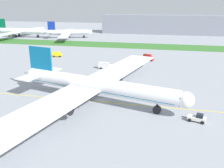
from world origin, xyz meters
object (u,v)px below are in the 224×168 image
(pushback_tug, at_px, (197,118))
(ground_crew_marshaller_front, at_px, (90,96))
(ground_crew_wingwalker_port, at_px, (88,89))
(airliner_foreground, at_px, (93,85))
(parked_airliner_far_centre, at_px, (68,32))
(service_truck_fuel_bowser, at_px, (105,65))
(service_truck_catering_van, at_px, (148,57))
(service_truck_baggage_loader, at_px, (57,54))
(parked_airliner_far_left, at_px, (20,31))

(pushback_tug, distance_m, ground_crew_marshaller_front, 33.30)
(ground_crew_wingwalker_port, bearing_deg, pushback_tug, -23.71)
(ground_crew_wingwalker_port, distance_m, ground_crew_marshaller_front, 6.89)
(airliner_foreground, bearing_deg, parked_airliner_far_centre, 115.27)
(parked_airliner_far_centre, bearing_deg, airliner_foreground, -64.73)
(pushback_tug, height_order, ground_crew_wingwalker_port, pushback_tug)
(parked_airliner_far_centre, bearing_deg, service_truck_fuel_bowser, -58.89)
(airliner_foreground, xyz_separation_m, service_truck_fuel_bowser, (-6.02, 38.91, -3.66))
(ground_crew_marshaller_front, distance_m, service_truck_fuel_bowser, 38.08)
(service_truck_fuel_bowser, relative_size, service_truck_catering_van, 1.05)
(service_truck_baggage_loader, xyz_separation_m, parked_airliner_far_centre, (-23.48, 74.04, 3.28))
(pushback_tug, bearing_deg, parked_airliner_far_centre, 123.54)
(ground_crew_wingwalker_port, relative_size, ground_crew_marshaller_front, 1.05)
(ground_crew_marshaller_front, bearing_deg, service_truck_fuel_bowser, 96.69)
(service_truck_baggage_loader, bearing_deg, airliner_foreground, -56.29)
(ground_crew_marshaller_front, distance_m, service_truck_baggage_loader, 68.86)
(service_truck_fuel_bowser, xyz_separation_m, parked_airliner_far_centre, (-56.67, 93.89, 3.20))
(service_truck_catering_van, bearing_deg, ground_crew_wingwalker_port, -107.35)
(ground_crew_wingwalker_port, distance_m, service_truck_baggage_loader, 62.10)
(airliner_foreground, relative_size, ground_crew_marshaller_front, 57.63)
(service_truck_baggage_loader, bearing_deg, ground_crew_wingwalker_port, -55.71)
(pushback_tug, bearing_deg, airliner_foreground, 165.66)
(airliner_foreground, height_order, ground_crew_wingwalker_port, airliner_foreground)
(ground_crew_wingwalker_port, distance_m, parked_airliner_far_left, 159.10)
(parked_airliner_far_left, bearing_deg, pushback_tug, -44.85)
(parked_airliner_far_centre, bearing_deg, ground_crew_marshaller_front, -65.11)
(airliner_foreground, distance_m, ground_crew_wingwalker_port, 9.54)
(airliner_foreground, bearing_deg, service_truck_catering_van, 78.44)
(pushback_tug, xyz_separation_m, service_truck_catering_van, (-18.05, 68.63, 0.69))
(service_truck_baggage_loader, bearing_deg, parked_airliner_far_centre, 107.60)
(airliner_foreground, distance_m, service_truck_baggage_loader, 70.74)
(ground_crew_marshaller_front, relative_size, parked_airliner_far_centre, 0.03)
(ground_crew_wingwalker_port, xyz_separation_m, ground_crew_marshaller_front, (2.64, -6.36, -0.05))
(service_truck_fuel_bowser, height_order, service_truck_catering_van, service_truck_catering_van)
(airliner_foreground, distance_m, ground_crew_marshaller_front, 4.67)
(ground_crew_wingwalker_port, bearing_deg, ground_crew_marshaller_front, -67.48)
(pushback_tug, bearing_deg, service_truck_baggage_loader, 136.32)
(airliner_foreground, height_order, service_truck_catering_van, airliner_foreground)
(airliner_foreground, xyz_separation_m, service_truck_catering_van, (12.45, 60.83, -3.58))
(service_truck_catering_van, distance_m, parked_airliner_far_left, 137.45)
(service_truck_catering_van, bearing_deg, pushback_tug, -75.26)
(service_truck_baggage_loader, xyz_separation_m, parked_airliner_far_left, (-67.70, 70.15, 3.84))
(pushback_tug, xyz_separation_m, ground_crew_wingwalker_port, (-34.73, 15.25, 0.06))
(ground_crew_wingwalker_port, xyz_separation_m, service_truck_fuel_bowser, (-1.79, 31.46, 0.55))
(ground_crew_marshaller_front, distance_m, service_truck_catering_van, 61.37)
(service_truck_catering_van, bearing_deg, parked_airliner_far_left, 150.30)
(pushback_tug, height_order, service_truck_baggage_loader, service_truck_baggage_loader)
(airliner_foreground, distance_m, parked_airliner_far_centre, 146.85)
(service_truck_catering_van, xyz_separation_m, parked_airliner_far_centre, (-75.14, 71.97, 3.11))
(ground_crew_wingwalker_port, distance_m, service_truck_catering_van, 55.93)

